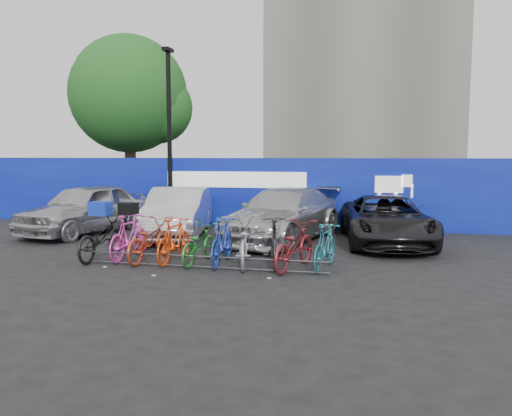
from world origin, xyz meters
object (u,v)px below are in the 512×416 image
(car_1, at_px, (178,212))
(bike_6, at_px, (244,242))
(bike_8, at_px, (294,246))
(lamppost, at_px, (169,133))
(bike_0, at_px, (101,237))
(bike_1, at_px, (129,237))
(bike_9, at_px, (325,247))
(bike_rack, at_px, (202,262))
(car_3, at_px, (386,220))
(car_0, at_px, (85,208))
(bike_5, at_px, (222,241))
(bike_7, at_px, (274,242))
(tree, at_px, (134,97))
(car_2, at_px, (283,214))
(bike_3, at_px, (174,240))
(bike_2, at_px, (149,240))
(bike_4, at_px, (198,244))

(car_1, bearing_deg, bike_6, -60.76)
(bike_8, bearing_deg, lamppost, -32.04)
(lamppost, bearing_deg, bike_0, -85.12)
(car_1, height_order, bike_1, car_1)
(bike_0, xyz_separation_m, bike_1, (0.67, 0.12, 0.02))
(bike_6, bearing_deg, lamppost, -65.65)
(lamppost, relative_size, car_1, 1.33)
(bike_0, height_order, bike_9, bike_0)
(bike_1, relative_size, bike_8, 0.92)
(bike_rack, bearing_deg, car_3, 45.58)
(car_0, height_order, car_1, car_0)
(lamppost, height_order, bike_5, lamppost)
(bike_9, bearing_deg, bike_0, 11.58)
(bike_5, relative_size, bike_7, 0.98)
(bike_rack, bearing_deg, bike_8, 13.22)
(car_1, xyz_separation_m, bike_8, (4.10, -3.51, -0.24))
(car_3, distance_m, bike_5, 5.22)
(lamppost, distance_m, bike_9, 8.44)
(tree, bearing_deg, bike_rack, -57.55)
(bike_rack, height_order, car_0, car_0)
(car_2, relative_size, bike_1, 2.88)
(lamppost, bearing_deg, bike_7, -49.01)
(car_0, relative_size, bike_3, 2.67)
(bike_9, bearing_deg, tree, -36.23)
(tree, relative_size, bike_2, 4.08)
(bike_6, bearing_deg, car_2, -106.87)
(bike_rack, bearing_deg, bike_6, 35.93)
(car_0, bearing_deg, bike_6, -17.09)
(car_3, bearing_deg, bike_4, -146.85)
(car_2, distance_m, bike_3, 4.11)
(car_0, bearing_deg, car_1, 11.76)
(bike_5, bearing_deg, bike_9, -179.57)
(car_0, xyz_separation_m, bike_2, (3.79, -3.47, -0.30))
(bike_7, height_order, bike_9, bike_7)
(tree, height_order, bike_4, tree)
(tree, xyz_separation_m, bike_7, (8.27, -10.06, -4.51))
(bike_9, bearing_deg, bike_8, 20.72)
(bike_rack, height_order, bike_3, bike_3)
(tree, relative_size, bike_5, 4.27)
(car_1, distance_m, bike_8, 5.40)
(bike_3, distance_m, bike_5, 1.17)
(lamppost, bearing_deg, bike_8, -47.00)
(car_3, relative_size, bike_6, 2.37)
(bike_7, bearing_deg, bike_9, 167.36)
(bike_1, distance_m, bike_4, 1.80)
(bike_0, distance_m, bike_4, 2.47)
(bike_6, xyz_separation_m, bike_8, (1.17, -0.11, -0.02))
(lamppost, bearing_deg, bike_6, -53.65)
(bike_4, bearing_deg, car_0, -29.27)
(lamppost, xyz_separation_m, car_2, (4.29, -1.90, -2.51))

